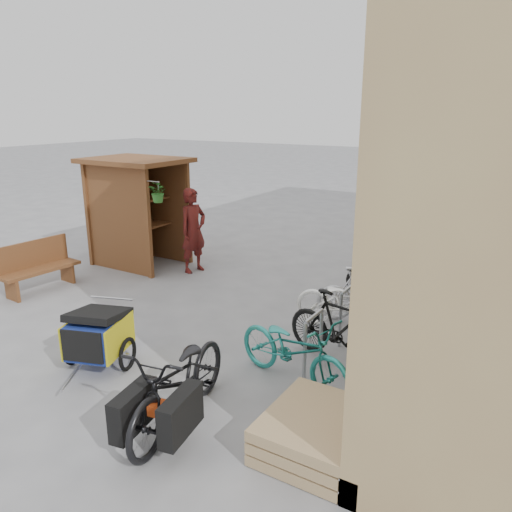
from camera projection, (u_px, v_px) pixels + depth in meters
The scene contains 17 objects.
ground at pixel (180, 335), 7.87m from camera, with size 80.00×80.00×0.00m, color #959597.
kiosk at pixel (134, 197), 11.09m from camera, with size 2.49×1.65×2.40m.
bike_rack at pixel (373, 286), 8.54m from camera, with size 0.05×5.35×0.86m.
pallet_stack at pixel (316, 432), 5.16m from camera, with size 1.00×1.20×0.40m.
bench at pixel (37, 266), 9.69m from camera, with size 0.57×1.57×0.98m.
shopping_carts at pixel (459, 238), 11.39m from camera, with size 0.57×1.91×1.02m.
child_trailer at pixel (98, 333), 6.80m from camera, with size 0.98×1.51×0.88m.
cargo_bike at pixel (179, 383), 5.50m from camera, with size 1.05×2.11×1.06m.
person_kiosk at pixel (193, 230), 10.72m from camera, with size 0.67×0.44×1.83m, color maroon.
bike_0 at pixel (294, 350), 6.36m from camera, with size 0.63×1.82×0.96m, color teal.
bike_1 at pixel (340, 329), 6.89m from camera, with size 0.48×1.70×1.02m, color black.
bike_2 at pixel (350, 304), 7.86m from camera, with size 0.63×1.82×0.96m, color white.
bike_3 at pixel (365, 296), 8.16m from camera, with size 0.45×1.60×0.96m, color #B9BABE.
bike_4 at pixel (387, 287), 8.82m from camera, with size 0.53×1.52×0.80m, color #B9BABE.
bike_5 at pixel (387, 274), 9.35m from camera, with size 0.43×1.51×0.90m, color black.
bike_6 at pixel (403, 268), 9.83m from camera, with size 0.55×1.57×0.82m, color white.
bike_7 at pixel (408, 260), 10.12m from camera, with size 0.44×1.57×0.95m, color black.
Camera 1 is at (4.77, -5.51, 3.43)m, focal length 35.00 mm.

